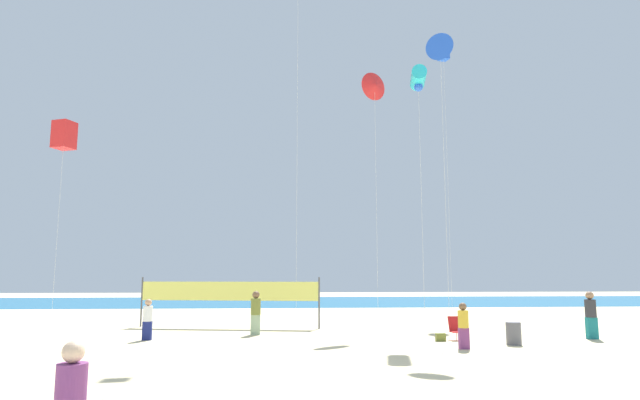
# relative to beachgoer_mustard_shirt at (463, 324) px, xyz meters

# --- Properties ---
(ground_plane) EXTENTS (120.00, 120.00, 0.00)m
(ground_plane) POSITION_rel_beachgoer_mustard_shirt_xyz_m (-5.89, -2.72, -0.83)
(ground_plane) COLOR beige
(ocean_band) EXTENTS (120.00, 20.00, 0.01)m
(ocean_band) POSITION_rel_beachgoer_mustard_shirt_xyz_m (-5.89, 32.45, -0.83)
(ocean_band) COLOR #1E6B99
(ocean_band) RESTS_ON ground
(beachgoer_mustard_shirt) EXTENTS (0.36, 0.36, 1.56)m
(beachgoer_mustard_shirt) POSITION_rel_beachgoer_mustard_shirt_xyz_m (0.00, 0.00, 0.00)
(beachgoer_mustard_shirt) COLOR #7A3872
(beachgoer_mustard_shirt) RESTS_ON ground
(beachgoer_olive_shirt) EXTENTS (0.42, 0.42, 1.82)m
(beachgoer_olive_shirt) POSITION_rel_beachgoer_mustard_shirt_xyz_m (-7.35, 4.85, 0.14)
(beachgoer_olive_shirt) COLOR #99B28C
(beachgoer_olive_shirt) RESTS_ON ground
(beachgoer_white_shirt) EXTENTS (0.36, 0.36, 1.57)m
(beachgoer_white_shirt) POSITION_rel_beachgoer_mustard_shirt_xyz_m (-11.46, 3.28, 0.01)
(beachgoer_white_shirt) COLOR navy
(beachgoer_white_shirt) RESTS_ON ground
(beachgoer_charcoal_shirt) EXTENTS (0.42, 0.42, 1.85)m
(beachgoer_charcoal_shirt) POSITION_rel_beachgoer_mustard_shirt_xyz_m (6.02, 2.41, 0.16)
(beachgoer_charcoal_shirt) COLOR #19727A
(beachgoer_charcoal_shirt) RESTS_ON ground
(folding_beach_chair) EXTENTS (0.52, 0.65, 0.89)m
(folding_beach_chair) POSITION_rel_beachgoer_mustard_shirt_xyz_m (0.58, 2.53, -0.37)
(folding_beach_chair) COLOR red
(folding_beach_chair) RESTS_ON ground
(trash_barrel) EXTENTS (0.53, 0.53, 0.80)m
(trash_barrel) POSITION_rel_beachgoer_mustard_shirt_xyz_m (2.19, 0.97, -0.43)
(trash_barrel) COLOR #595960
(trash_barrel) RESTS_ON ground
(volleyball_net) EXTENTS (8.71, 1.61, 2.40)m
(volleyball_net) POSITION_rel_beachgoer_mustard_shirt_xyz_m (-8.79, 7.97, 0.81)
(volleyball_net) COLOR #4C4C51
(volleyball_net) RESTS_ON ground
(beach_handbag) EXTENTS (0.37, 0.19, 0.30)m
(beach_handbag) POSITION_rel_beachgoer_mustard_shirt_xyz_m (-0.17, 2.17, -0.69)
(beach_handbag) COLOR olive
(beach_handbag) RESTS_ON ground
(kite_blue_box) EXTENTS (0.74, 0.74, 17.97)m
(kite_blue_box) POSITION_rel_beachgoer_mustard_shirt_xyz_m (4.57, 15.31, 16.58)
(kite_blue_box) COLOR silver
(kite_blue_box) RESTS_ON ground
(kite_blue_delta) EXTENTS (1.21, 0.90, 12.88)m
(kite_blue_delta) POSITION_rel_beachgoer_mustard_shirt_xyz_m (0.52, 3.18, 11.42)
(kite_blue_delta) COLOR silver
(kite_blue_delta) RESTS_ON ground
(kite_red_delta) EXTENTS (1.47, 0.91, 13.18)m
(kite_red_delta) POSITION_rel_beachgoer_mustard_shirt_xyz_m (-1.45, 8.37, 11.57)
(kite_red_delta) COLOR silver
(kite_red_delta) RESTS_ON ground
(kite_red_box) EXTENTS (1.16, 1.16, 10.36)m
(kite_red_box) POSITION_rel_beachgoer_mustard_shirt_xyz_m (-17.52, 9.17, 8.80)
(kite_red_box) COLOR silver
(kite_red_box) RESTS_ON ground
(kite_cyan_tube) EXTENTS (1.00, 1.78, 12.02)m
(kite_cyan_tube) POSITION_rel_beachgoer_mustard_shirt_xyz_m (0.05, 5.20, 10.79)
(kite_cyan_tube) COLOR silver
(kite_cyan_tube) RESTS_ON ground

